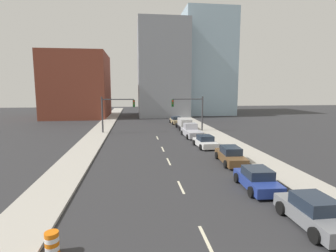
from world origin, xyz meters
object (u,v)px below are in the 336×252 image
(sedan_white, at_px, (205,142))
(traffic_barrel, at_px, (52,243))
(sedan_blue, at_px, (257,179))
(sedan_gray, at_px, (314,213))
(pickup_truck_silver, at_px, (191,131))
(sedan_brown, at_px, (231,156))
(box_truck_black, at_px, (184,124))
(traffic_signal_right, at_px, (193,109))
(traffic_signal_left, at_px, (113,109))
(sedan_tan, at_px, (176,120))

(sedan_white, bearing_deg, traffic_barrel, -124.75)
(sedan_blue, bearing_deg, sedan_gray, -81.84)
(sedan_blue, height_order, pickup_truck_silver, pickup_truck_silver)
(sedan_brown, distance_m, pickup_truck_silver, 13.67)
(sedan_gray, distance_m, box_truck_black, 31.86)
(traffic_signal_right, height_order, pickup_truck_silver, traffic_signal_right)
(sedan_gray, height_order, sedan_white, sedan_gray)
(traffic_signal_left, height_order, traffic_signal_right, same)
(pickup_truck_silver, height_order, box_truck_black, pickup_truck_silver)
(traffic_signal_right, bearing_deg, pickup_truck_silver, -104.59)
(sedan_gray, distance_m, sedan_blue, 4.96)
(sedan_brown, xyz_separation_m, sedan_tan, (-0.57, 27.98, -0.05))
(sedan_brown, bearing_deg, sedan_gray, -86.71)
(traffic_signal_left, xyz_separation_m, sedan_gray, (11.85, -29.15, -2.99))
(traffic_signal_right, relative_size, sedan_tan, 1.18)
(pickup_truck_silver, relative_size, sedan_tan, 1.20)
(sedan_gray, relative_size, sedan_blue, 1.00)
(box_truck_black, distance_m, sedan_tan, 7.31)
(traffic_barrel, xyz_separation_m, pickup_truck_silver, (11.33, 25.54, 0.28))
(sedan_gray, bearing_deg, box_truck_black, 90.38)
(sedan_tan, bearing_deg, traffic_signal_left, -140.97)
(traffic_barrel, bearing_deg, traffic_signal_right, 67.36)
(traffic_barrel, xyz_separation_m, sedan_gray, (11.97, 0.69, 0.22))
(sedan_gray, relative_size, box_truck_black, 0.68)
(sedan_blue, relative_size, sedan_tan, 0.92)
(box_truck_black, bearing_deg, sedan_white, -90.92)
(traffic_signal_left, height_order, traffic_barrel, traffic_signal_left)
(sedan_white, height_order, sedan_tan, sedan_tan)
(pickup_truck_silver, bearing_deg, traffic_signal_right, 73.47)
(traffic_signal_left, xyz_separation_m, sedan_tan, (11.29, 10.01, -3.04))
(sedan_brown, relative_size, sedan_tan, 1.03)
(traffic_signal_right, bearing_deg, sedan_tan, 95.95)
(sedan_gray, xyz_separation_m, box_truck_black, (-0.29, 31.86, 0.18))
(pickup_truck_silver, bearing_deg, sedan_tan, 87.74)
(traffic_signal_right, distance_m, sedan_white, 11.70)
(traffic_signal_right, height_order, traffic_barrel, traffic_signal_right)
(sedan_gray, relative_size, sedan_brown, 0.88)
(box_truck_black, bearing_deg, traffic_signal_left, -166.73)
(sedan_blue, distance_m, sedan_tan, 34.23)
(sedan_tan, bearing_deg, pickup_truck_silver, -92.87)
(traffic_barrel, xyz_separation_m, sedan_white, (11.43, 18.59, 0.16))
(sedan_white, bearing_deg, sedan_gray, -91.44)
(traffic_signal_right, relative_size, sedan_blue, 1.28)
(traffic_signal_right, distance_m, sedan_brown, 18.22)
(pickup_truck_silver, xyz_separation_m, sedan_tan, (0.08, 14.33, -0.11))
(traffic_signal_right, distance_m, sedan_gray, 29.31)
(sedan_brown, xyz_separation_m, pickup_truck_silver, (-0.65, 13.66, 0.06))
(sedan_white, distance_m, box_truck_black, 13.97)
(traffic_barrel, bearing_deg, sedan_gray, 3.32)
(traffic_signal_left, xyz_separation_m, traffic_barrel, (-0.12, -29.85, -3.20))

